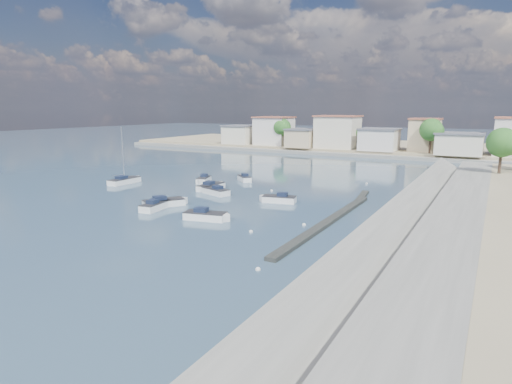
% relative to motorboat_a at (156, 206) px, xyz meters
% --- Properties ---
extents(ground, '(400.00, 400.00, 0.00)m').
position_rel_motorboat_a_xyz_m(ground, '(12.63, 34.05, -0.38)').
color(ground, '#314C62').
rests_on(ground, ground).
extents(seawall_walkway, '(5.00, 90.00, 1.80)m').
position_rel_motorboat_a_xyz_m(seawall_walkway, '(31.13, 7.05, 0.52)').
color(seawall_walkway, slate).
rests_on(seawall_walkway, ground).
extents(breakwater, '(2.00, 31.02, 0.35)m').
position_rel_motorboat_a_xyz_m(breakwater, '(19.53, 6.73, -0.21)').
color(breakwater, black).
rests_on(breakwater, ground).
extents(far_shore_land, '(160.00, 40.00, 1.40)m').
position_rel_motorboat_a_xyz_m(far_shore_land, '(12.63, 86.05, 0.32)').
color(far_shore_land, gray).
rests_on(far_shore_land, ground).
extents(far_shore_quay, '(160.00, 2.50, 0.80)m').
position_rel_motorboat_a_xyz_m(far_shore_quay, '(12.63, 65.05, 0.02)').
color(far_shore_quay, slate).
rests_on(far_shore_quay, ground).
extents(far_town, '(113.01, 12.80, 8.35)m').
position_rel_motorboat_a_xyz_m(far_town, '(23.34, 70.97, 4.56)').
color(far_town, beige).
rests_on(far_town, far_shore_land).
extents(shore_trees, '(74.56, 38.32, 7.92)m').
position_rel_motorboat_a_xyz_m(shore_trees, '(20.97, 62.16, 5.84)').
color(shore_trees, '#38281E').
rests_on(shore_trees, ground).
extents(motorboat_a, '(2.13, 4.69, 1.48)m').
position_rel_motorboat_a_xyz_m(motorboat_a, '(0.00, 0.00, 0.00)').
color(motorboat_a, white).
rests_on(motorboat_a, ground).
extents(motorboat_b, '(4.20, 5.12, 1.48)m').
position_rel_motorboat_a_xyz_m(motorboat_b, '(-0.19, 1.93, -0.00)').
color(motorboat_b, white).
rests_on(motorboat_b, ground).
extents(motorboat_c, '(4.88, 2.98, 1.48)m').
position_rel_motorboat_a_xyz_m(motorboat_c, '(0.84, 10.71, 0.00)').
color(motorboat_c, white).
rests_on(motorboat_c, ground).
extents(motorboat_d, '(4.70, 2.55, 1.48)m').
position_rel_motorboat_a_xyz_m(motorboat_d, '(10.64, 10.30, -0.00)').
color(motorboat_d, white).
rests_on(motorboat_d, ground).
extents(motorboat_e, '(2.05, 5.45, 1.48)m').
position_rel_motorboat_a_xyz_m(motorboat_e, '(-1.56, 13.45, -0.00)').
color(motorboat_e, white).
rests_on(motorboat_e, ground).
extents(motorboat_f, '(3.54, 3.41, 1.48)m').
position_rel_motorboat_a_xyz_m(motorboat_f, '(-1.29, 22.05, -0.00)').
color(motorboat_f, white).
rests_on(motorboat_f, ground).
extents(motorboat_g, '(2.83, 4.43, 1.48)m').
position_rel_motorboat_a_xyz_m(motorboat_g, '(-6.12, 17.58, 0.00)').
color(motorboat_g, white).
rests_on(motorboat_g, ground).
extents(motorboat_h, '(5.06, 2.72, 1.48)m').
position_rel_motorboat_a_xyz_m(motorboat_h, '(8.05, -1.00, -0.00)').
color(motorboat_h, white).
rests_on(motorboat_h, ground).
extents(sailboat, '(1.97, 6.08, 9.00)m').
position_rel_motorboat_a_xyz_m(sailboat, '(-16.31, 10.97, 0.04)').
color(sailboat, white).
rests_on(sailboat, ground).
extents(mooring_buoys, '(18.88, 40.00, 0.38)m').
position_rel_motorboat_a_xyz_m(mooring_buoys, '(16.73, 7.47, -0.33)').
color(mooring_buoys, white).
rests_on(mooring_buoys, ground).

